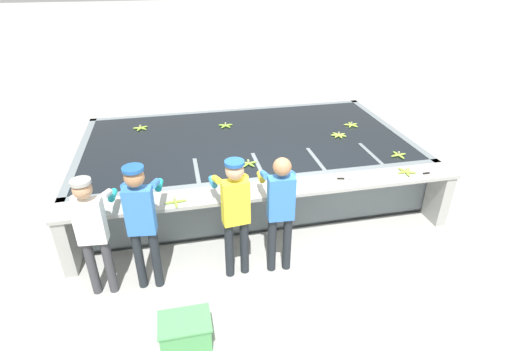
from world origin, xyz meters
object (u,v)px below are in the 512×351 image
Objects in this scene: banana_bunch_ledge_0 at (176,202)px; knife_1 at (431,173)px; worker_1 at (141,216)px; banana_bunch_floating_1 at (226,125)px; knife_0 at (346,179)px; worker_0 at (92,227)px; worker_3 at (280,205)px; banana_bunch_floating_5 at (141,128)px; banana_bunch_floating_2 at (248,163)px; banana_bunch_floating_3 at (399,155)px; worker_2 at (235,208)px; crate at (185,331)px; banana_bunch_floating_4 at (351,125)px; banana_bunch_ledge_1 at (406,172)px; banana_bunch_floating_0 at (339,135)px.

knife_1 is at bearing 0.56° from banana_bunch_ledge_0.
worker_1 is 3.23m from banana_bunch_floating_1.
knife_0 is at bearing -59.97° from banana_bunch_floating_1.
worker_0 reaches higher than knife_0.
worker_3 is 2.96m from banana_bunch_floating_1.
banana_bunch_floating_5 is 0.79× the size of knife_0.
banana_bunch_floating_2 reaches higher than knife_0.
worker_0 is 0.94× the size of worker_1.
worker_3 is at bearing -152.45° from knife_0.
banana_bunch_floating_3 is at bearing 26.54° from worker_3.
knife_1 is at bearing -42.93° from banana_bunch_floating_1.
knife_1 is at bearing 8.92° from worker_2.
banana_bunch_floating_2 is 0.98× the size of banana_bunch_ledge_0.
crate is at bearing -116.43° from banana_bunch_floating_2.
banana_bunch_floating_5 is at bearing 170.14° from banana_bunch_floating_4.
banana_bunch_ledge_1 is (3.70, 0.54, -0.11)m from worker_1.
banana_bunch_floating_2 is at bearing 161.67° from knife_1.
banana_bunch_floating_1 is 0.98× the size of banana_bunch_floating_3.
banana_bunch_ledge_0 reaches higher than crate.
crate is at bearing -133.96° from banana_bunch_floating_4.
worker_3 is 4.67× the size of knife_0.
knife_1 reaches higher than crate.
worker_0 is 5.70× the size of banana_bunch_floating_5.
banana_bunch_ledge_0 reaches higher than banana_bunch_floating_1.
banana_bunch_floating_4 is 2.11m from knife_0.
worker_0 is at bearing 179.25° from worker_2.
banana_bunch_floating_2 is at bearing 31.82° from worker_0.
worker_2 is 1.37m from banana_bunch_floating_2.
banana_bunch_floating_0 reaches higher than knife_1.
banana_bunch_floating_2 is 1.42m from banana_bunch_ledge_0.
worker_0 is 3.13m from banana_bunch_floating_5.
worker_2 reaches higher than banana_bunch_floating_1.
worker_3 is at bearing -129.50° from banana_bunch_floating_4.
banana_bunch_ledge_0 is at bearing 160.06° from worker_3.
banana_bunch_floating_3 reaches higher than knife_0.
worker_3 is 3.62m from banana_bunch_floating_5.
worker_2 is 3.58m from banana_bunch_floating_4.
knife_0 is at bearing -30.70° from banana_bunch_floating_2.
knife_0 is (3.31, 0.53, -0.05)m from worker_0.
banana_bunch_floating_0 is at bearing 31.97° from worker_1.
banana_bunch_floating_1 is 4.10m from crate.
banana_bunch_floating_4 is at bearing -11.40° from banana_bunch_floating_1.
knife_1 is (4.59, 0.44, -0.05)m from worker_0.
worker_2 is 5.78× the size of banana_bunch_floating_3.
worker_1 reaches higher than knife_1.
worker_0 is 4.56m from banana_bunch_floating_3.
banana_bunch_floating_3 is at bearing 15.61° from worker_1.
banana_bunch_ledge_1 is at bearing 24.77° from crate.
worker_3 is 3.22m from banana_bunch_floating_4.
knife_1 is at bearing -14.34° from banana_bunch_ledge_1.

